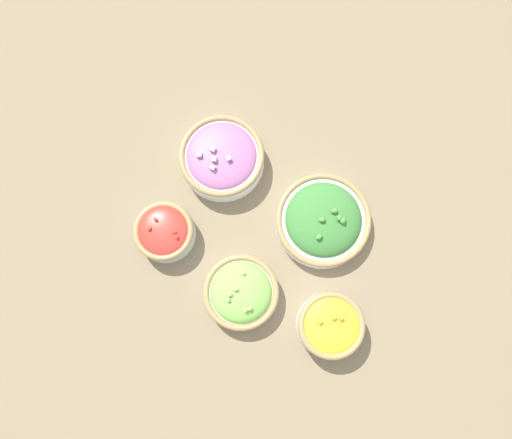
{
  "coord_description": "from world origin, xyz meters",
  "views": [
    {
      "loc": [
        -0.06,
        0.17,
        0.97
      ],
      "look_at": [
        0.0,
        0.0,
        0.03
      ],
      "focal_mm": 35.0,
      "sensor_mm": 36.0,
      "label": 1
    }
  ],
  "objects": [
    {
      "name": "bowl_squash",
      "position": [
        -0.19,
        0.15,
        0.04
      ],
      "size": [
        0.12,
        0.12,
        0.07
      ],
      "color": "white",
      "rests_on": "ground_plane"
    },
    {
      "name": "bowl_red_onion",
      "position": [
        0.1,
        -0.1,
        0.03
      ],
      "size": [
        0.17,
        0.17,
        0.07
      ],
      "color": "white",
      "rests_on": "ground_plane"
    },
    {
      "name": "bowl_broccoli",
      "position": [
        -0.12,
        -0.04,
        0.02
      ],
      "size": [
        0.19,
        0.19,
        0.07
      ],
      "color": "white",
      "rests_on": "ground_plane"
    },
    {
      "name": "bowl_cherry_tomatoes",
      "position": [
        0.16,
        0.08,
        0.03
      ],
      "size": [
        0.12,
        0.12,
        0.06
      ],
      "color": "#B2C1CC",
      "rests_on": "ground_plane"
    },
    {
      "name": "ground_plane",
      "position": [
        0.0,
        0.0,
        0.0
      ],
      "size": [
        3.0,
        3.0,
        0.0
      ],
      "primitive_type": "plane",
      "color": "#75664C"
    },
    {
      "name": "bowl_lettuce",
      "position": [
        -0.02,
        0.14,
        0.03
      ],
      "size": [
        0.14,
        0.14,
        0.07
      ],
      "color": "silver",
      "rests_on": "ground_plane"
    }
  ]
}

